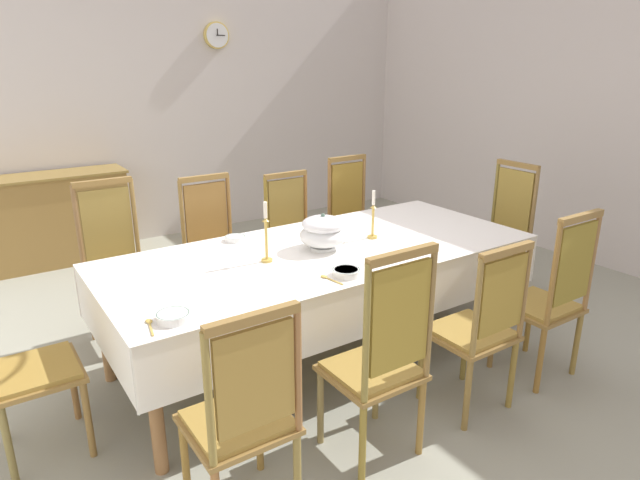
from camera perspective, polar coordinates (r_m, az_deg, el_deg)
ground at (r=4.06m, az=-1.02°, el=-11.05°), size 6.55×6.25×0.04m
back_wall at (r=6.44m, az=-17.11°, el=14.47°), size 6.55×0.08×3.25m
right_wall at (r=6.02m, az=27.20°, el=13.08°), size 0.08×6.25×3.25m
dining_table at (r=3.63m, az=0.30°, el=-2.01°), size 2.83×1.20×0.78m
tablecloth at (r=3.63m, az=0.30°, el=-2.11°), size 2.85×1.22×0.35m
chair_south_a at (r=2.44m, az=-7.94°, el=-17.45°), size 0.44×0.42×1.06m
chair_north_a at (r=4.15m, az=-20.39°, el=-2.38°), size 0.44×0.42×1.17m
chair_south_b at (r=2.76m, az=6.36°, el=-11.94°), size 0.44×0.42×1.17m
chair_north_b at (r=4.36m, az=-10.90°, el=-0.80°), size 0.44×0.42×1.12m
chair_south_c at (r=3.26m, az=16.21°, el=-8.51°), size 0.44×0.42×1.04m
chair_north_c at (r=4.68m, az=-2.69°, el=0.59°), size 0.44×0.42×1.06m
chair_south_d at (r=3.73m, az=22.78°, el=-5.32°), size 0.44×0.42×1.12m
chair_north_d at (r=5.02m, az=3.58°, el=2.12°), size 0.44×0.42×1.14m
chair_head_west at (r=3.14m, az=-28.99°, el=-10.44°), size 0.42×0.44×1.16m
chair_head_east at (r=4.88m, az=18.32°, el=0.80°), size 0.42×0.44×1.16m
soup_tureen at (r=3.56m, az=0.24°, el=0.84°), size 0.31×0.31×0.24m
candlestick_west at (r=3.35m, az=-5.61°, el=0.26°), size 0.07×0.07×0.38m
candlestick_east at (r=3.80m, az=5.52°, el=2.15°), size 0.07×0.07×0.34m
bowl_near_left at (r=3.16m, az=2.73°, el=-3.31°), size 0.17×0.17×0.04m
bowl_near_right at (r=2.73m, az=-15.01°, el=-7.64°), size 0.16×0.16×0.04m
bowl_far_left at (r=3.80m, az=-8.79°, el=0.21°), size 0.14×0.14×0.03m
spoon_primary at (r=3.12m, az=0.70°, el=-3.93°), size 0.05×0.18×0.01m
spoon_secondary at (r=2.73m, az=-17.28°, el=-8.24°), size 0.05×0.18×0.01m
sideboard at (r=6.06m, az=-25.95°, el=1.95°), size 1.44×0.48×0.90m
mounted_clock at (r=6.64m, az=-10.70°, el=20.15°), size 0.29×0.06×0.29m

